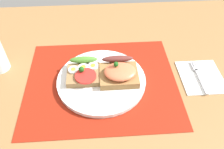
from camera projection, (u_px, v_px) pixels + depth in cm
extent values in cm
cube|color=olive|center=(102.00, 86.00, 67.70)|extent=(120.00, 90.00, 3.20)
cube|color=maroon|center=(102.00, 82.00, 66.44)|extent=(43.08, 35.54, 0.30)
cylinder|color=white|center=(102.00, 80.00, 65.92)|extent=(25.33, 25.33, 1.16)
cube|color=olive|center=(84.00, 75.00, 65.34)|extent=(9.29, 8.17, 1.74)
cylinder|color=red|center=(86.00, 76.00, 63.43)|extent=(5.94, 5.94, 0.60)
ellipsoid|color=#4B8830|center=(84.00, 60.00, 67.20)|extent=(8.18, 2.20, 1.80)
sphere|color=#1E5919|center=(82.00, 69.00, 63.70)|extent=(1.60, 1.60, 1.60)
cylinder|color=white|center=(74.00, 70.00, 65.17)|extent=(3.02, 3.02, 0.50)
cylinder|color=yellow|center=(74.00, 69.00, 64.94)|extent=(1.36, 1.36, 0.16)
cylinder|color=white|center=(84.00, 67.00, 65.87)|extent=(3.02, 3.02, 0.50)
cylinder|color=yellow|center=(83.00, 67.00, 65.64)|extent=(1.36, 1.36, 0.16)
cylinder|color=white|center=(93.00, 66.00, 66.26)|extent=(3.02, 3.02, 0.50)
cylinder|color=yellow|center=(93.00, 65.00, 66.02)|extent=(1.36, 1.36, 0.16)
cube|color=olive|center=(119.00, 76.00, 64.94)|extent=(10.76, 9.01, 2.05)
ellipsoid|color=#F47149|center=(120.00, 71.00, 63.10)|extent=(8.83, 7.21, 2.17)
ellipsoid|color=brown|center=(118.00, 59.00, 66.97)|extent=(9.15, 2.20, 1.80)
sphere|color=#1E5919|center=(116.00, 64.00, 62.53)|extent=(1.40, 1.40, 1.40)
cube|color=white|center=(202.00, 77.00, 67.46)|extent=(12.25, 13.63, 0.60)
cube|color=#B7B7BC|center=(202.00, 81.00, 65.75)|extent=(0.80, 9.64, 0.32)
cube|color=#B7B7BC|center=(196.00, 69.00, 69.24)|extent=(1.50, 1.20, 0.32)
cube|color=#B7B7BC|center=(192.00, 65.00, 70.60)|extent=(0.32, 2.80, 0.32)
cube|color=#B7B7BC|center=(194.00, 65.00, 70.63)|extent=(0.32, 2.80, 0.32)
cube|color=#B7B7BC|center=(196.00, 64.00, 70.66)|extent=(0.32, 2.80, 0.32)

